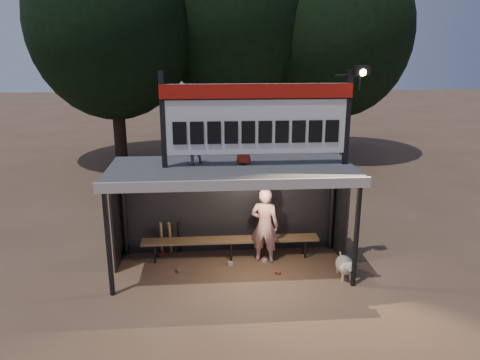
% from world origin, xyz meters
% --- Properties ---
extents(ground, '(80.00, 80.00, 0.00)m').
position_xyz_m(ground, '(0.00, 0.00, 0.00)').
color(ground, brown).
rests_on(ground, ground).
extents(player, '(0.73, 0.59, 1.72)m').
position_xyz_m(player, '(0.74, 0.34, 0.86)').
color(player, white).
rests_on(player, ground).
extents(child_a, '(0.55, 0.52, 0.90)m').
position_xyz_m(child_a, '(-0.81, 0.23, 2.77)').
color(child_a, slate).
rests_on(child_a, dugout_shelter).
extents(child_b, '(0.48, 0.40, 0.83)m').
position_xyz_m(child_b, '(0.26, 0.14, 2.74)').
color(child_b, maroon).
rests_on(child_b, dugout_shelter).
extents(dugout_shelter, '(5.10, 2.08, 2.32)m').
position_xyz_m(dugout_shelter, '(0.00, 0.24, 1.85)').
color(dugout_shelter, '#3D3D40').
rests_on(dugout_shelter, ground).
extents(scoreboard_assembly, '(4.10, 0.27, 1.99)m').
position_xyz_m(scoreboard_assembly, '(0.56, -0.01, 3.32)').
color(scoreboard_assembly, black).
rests_on(scoreboard_assembly, dugout_shelter).
extents(bench, '(4.00, 0.35, 0.48)m').
position_xyz_m(bench, '(0.00, 0.55, 0.43)').
color(bench, brown).
rests_on(bench, ground).
extents(tree_left, '(6.46, 6.46, 9.27)m').
position_xyz_m(tree_left, '(-4.00, 10.00, 5.51)').
color(tree_left, black).
rests_on(tree_left, ground).
extents(tree_mid, '(7.22, 7.22, 10.36)m').
position_xyz_m(tree_mid, '(1.00, 11.50, 6.17)').
color(tree_mid, black).
rests_on(tree_mid, ground).
extents(tree_right, '(6.08, 6.08, 8.72)m').
position_xyz_m(tree_right, '(5.00, 10.50, 5.19)').
color(tree_right, black).
rests_on(tree_right, ground).
extents(dog, '(0.36, 0.81, 0.49)m').
position_xyz_m(dog, '(2.33, -0.56, 0.28)').
color(dog, white).
rests_on(dog, ground).
extents(bats, '(0.47, 0.32, 0.84)m').
position_xyz_m(bats, '(-1.38, 0.82, 0.43)').
color(bats, '#A0764A').
rests_on(bats, ground).
extents(litter, '(2.66, 1.26, 0.08)m').
position_xyz_m(litter, '(-0.22, 0.19, 0.04)').
color(litter, red).
rests_on(litter, ground).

